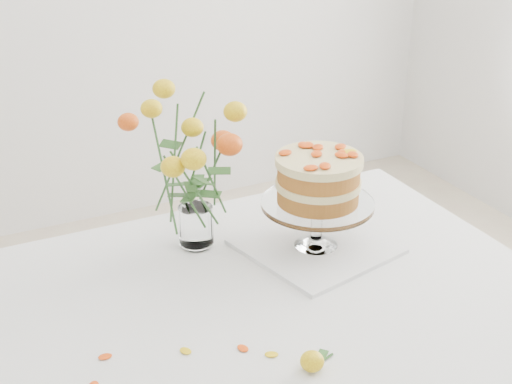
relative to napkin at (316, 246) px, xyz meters
The scene contains 9 objects.
table 0.34m from the napkin, 156.18° to the right, with size 1.43×0.93×0.76m.
napkin is the anchor object (origin of this frame).
cake_stand 0.16m from the napkin, 90.00° to the right, with size 0.26×0.26×0.23m.
rose_vase 0.37m from the napkin, 151.38° to the left, with size 0.34×0.34×0.41m.
loose_rose_near 0.44m from the napkin, 121.27° to the right, with size 0.08×0.04×0.04m.
stray_petal_a 0.48m from the napkin, 151.01° to the right, with size 0.03×0.02×0.00m, color yellow.
stray_petal_b 0.42m from the napkin, 139.50° to the right, with size 0.03×0.02×0.00m, color yellow.
stray_petal_c 0.42m from the napkin, 131.74° to the right, with size 0.03×0.02×0.00m, color yellow.
stray_petal_d 0.59m from the napkin, 161.98° to the right, with size 0.03×0.02×0.00m, color yellow.
Camera 1 is at (-0.48, -1.13, 1.60)m, focal length 50.00 mm.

